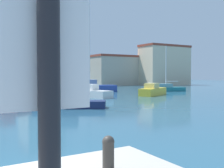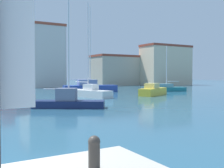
# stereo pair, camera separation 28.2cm
# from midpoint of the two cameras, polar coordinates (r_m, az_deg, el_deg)

# --- Properties ---
(water) EXTENTS (160.00, 160.00, 0.00)m
(water) POSITION_cam_midpoint_polar(r_m,az_deg,el_deg) (30.51, 0.93, -2.86)
(water) COLOR #285670
(water) RESTS_ON ground
(mooring_bollard) EXTENTS (0.21, 0.21, 0.58)m
(mooring_bollard) POSITION_cam_midpoint_polar(r_m,az_deg,el_deg) (4.77, -2.03, -13.92)
(mooring_bollard) COLOR #38332D
(mooring_bollard) RESTS_ON pier_quay
(sailboat_teal_inner_mooring) EXTENTS (6.11, 3.30, 6.94)m
(sailboat_teal_inner_mooring) POSITION_cam_midpoint_polar(r_m,az_deg,el_deg) (42.23, 11.49, -0.88)
(sailboat_teal_inner_mooring) COLOR #1E707A
(sailboat_teal_inner_mooring) RESTS_ON water
(sailboat_white_distant_north) EXTENTS (3.54, 6.49, 10.81)m
(sailboat_white_distant_north) POSITION_cam_midpoint_polar(r_m,az_deg,el_deg) (31.23, -4.73, -1.70)
(sailboat_white_distant_north) COLOR white
(sailboat_white_distant_north) RESTS_ON water
(motorboat_yellow_center_channel) EXTENTS (5.26, 3.78, 1.51)m
(motorboat_yellow_center_channel) POSITION_cam_midpoint_polar(r_m,az_deg,el_deg) (34.01, 8.84, -1.41)
(motorboat_yellow_center_channel) COLOR gold
(motorboat_yellow_center_channel) RESTS_ON water
(motorboat_green_mid_harbor) EXTENTS (3.59, 5.07, 1.40)m
(motorboat_green_mid_harbor) POSITION_cam_midpoint_polar(r_m,az_deg,el_deg) (38.95, -19.56, -1.21)
(motorboat_green_mid_harbor) COLOR #28703D
(motorboat_green_mid_harbor) RESTS_ON water
(sailboat_navy_distant_east) EXTENTS (5.53, 4.22, 9.14)m
(sailboat_navy_distant_east) POSITION_cam_midpoint_polar(r_m,az_deg,el_deg) (21.50, -8.82, -3.44)
(sailboat_navy_distant_east) COLOR #19234C
(sailboat_navy_distant_east) RESTS_ON water
(sailboat_blue_near_pier) EXTENTS (8.10, 3.83, 12.74)m
(sailboat_blue_near_pier) POSITION_cam_midpoint_polar(r_m,az_deg,el_deg) (40.03, -4.52, -0.65)
(sailboat_blue_near_pier) COLOR #233D93
(sailboat_blue_near_pier) RESTS_ON water
(sailboat_red_outer_mooring) EXTENTS (4.51, 6.63, 8.00)m
(sailboat_red_outer_mooring) POSITION_cam_midpoint_polar(r_m,az_deg,el_deg) (26.49, -21.66, -2.28)
(sailboat_red_outer_mooring) COLOR #B22823
(sailboat_red_outer_mooring) RESTS_ON water
(waterfront_apartments) EXTENTS (7.42, 9.16, 12.47)m
(waterfront_apartments) POSITION_cam_midpoint_polar(r_m,az_deg,el_deg) (57.49, -14.42, 5.65)
(waterfront_apartments) COLOR beige
(waterfront_apartments) RESTS_ON ground
(harbor_office) EXTENTS (11.04, 6.77, 7.04)m
(harbor_office) POSITION_cam_midpoint_polar(r_m,az_deg,el_deg) (64.32, 0.98, 2.92)
(harbor_office) COLOR #B2A893
(harbor_office) RESTS_ON ground
(warehouse_block) EXTENTS (12.06, 5.69, 9.48)m
(warehouse_block) POSITION_cam_midpoint_polar(r_m,az_deg,el_deg) (66.07, 11.39, 3.91)
(warehouse_block) COLOR beige
(warehouse_block) RESTS_ON ground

